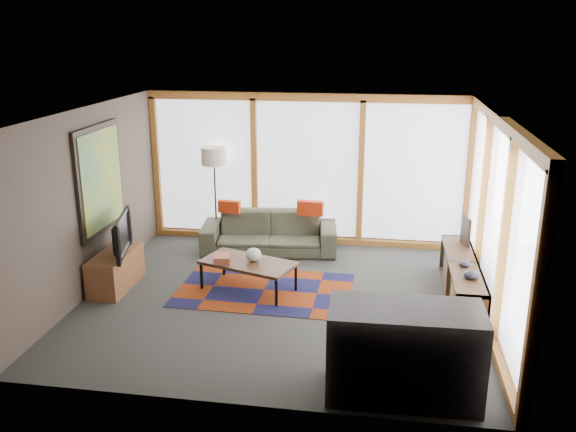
% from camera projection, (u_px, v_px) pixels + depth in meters
% --- Properties ---
extents(ground, '(5.50, 5.50, 0.00)m').
position_uv_depth(ground, '(283.00, 300.00, 8.47)').
color(ground, '#2D2D2B').
rests_on(ground, ground).
extents(room_envelope, '(5.52, 5.02, 2.62)m').
position_uv_depth(room_envelope, '(325.00, 184.00, 8.47)').
color(room_envelope, '#4A3D35').
rests_on(room_envelope, ground).
extents(rug, '(2.50, 1.63, 0.01)m').
position_uv_depth(rug, '(265.00, 290.00, 8.78)').
color(rug, maroon).
rests_on(rug, ground).
extents(sofa, '(2.33, 1.13, 0.65)m').
position_uv_depth(sofa, '(269.00, 233.00, 10.24)').
color(sofa, '#313426').
rests_on(sofa, ground).
extents(pillow_left, '(0.38, 0.16, 0.20)m').
position_uv_depth(pillow_left, '(229.00, 207.00, 10.19)').
color(pillow_left, '#B12B0D').
rests_on(pillow_left, sofa).
extents(pillow_right, '(0.44, 0.18, 0.24)m').
position_uv_depth(pillow_right, '(310.00, 208.00, 10.05)').
color(pillow_right, '#B12B0D').
rests_on(pillow_right, sofa).
extents(floor_lamp, '(0.43, 0.43, 1.71)m').
position_uv_depth(floor_lamp, '(215.00, 196.00, 10.46)').
color(floor_lamp, black).
rests_on(floor_lamp, ground).
extents(coffee_table, '(1.45, 1.04, 0.44)m').
position_uv_depth(coffee_table, '(249.00, 276.00, 8.73)').
color(coffee_table, '#321D10').
rests_on(coffee_table, ground).
extents(book_stack, '(0.27, 0.32, 0.09)m').
position_uv_depth(book_stack, '(222.00, 258.00, 8.66)').
color(book_stack, brown).
rests_on(book_stack, coffee_table).
extents(vase, '(0.25, 0.25, 0.19)m').
position_uv_depth(vase, '(253.00, 255.00, 8.66)').
color(vase, beige).
rests_on(vase, coffee_table).
extents(bookshelf, '(0.41, 2.25, 0.56)m').
position_uv_depth(bookshelf, '(462.00, 281.00, 8.40)').
color(bookshelf, '#321D10').
rests_on(bookshelf, ground).
extents(bowl_a, '(0.26, 0.26, 0.11)m').
position_uv_depth(bowl_a, '(472.00, 275.00, 7.75)').
color(bowl_a, black).
rests_on(bowl_a, bookshelf).
extents(bowl_b, '(0.18, 0.18, 0.08)m').
position_uv_depth(bowl_b, '(464.00, 264.00, 8.14)').
color(bowl_b, black).
rests_on(bowl_b, bookshelf).
extents(shelf_picture, '(0.10, 0.32, 0.42)m').
position_uv_depth(shelf_picture, '(466.00, 231.00, 8.92)').
color(shelf_picture, black).
rests_on(shelf_picture, bookshelf).
extents(tv_console, '(0.45, 1.07, 0.53)m').
position_uv_depth(tv_console, '(116.00, 270.00, 8.81)').
color(tv_console, brown).
rests_on(tv_console, ground).
extents(television, '(0.37, 1.01, 0.58)m').
position_uv_depth(television, '(116.00, 235.00, 8.60)').
color(television, black).
rests_on(television, tv_console).
extents(bar_counter, '(1.56, 0.76, 0.97)m').
position_uv_depth(bar_counter, '(404.00, 352.00, 6.14)').
color(bar_counter, black).
rests_on(bar_counter, ground).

